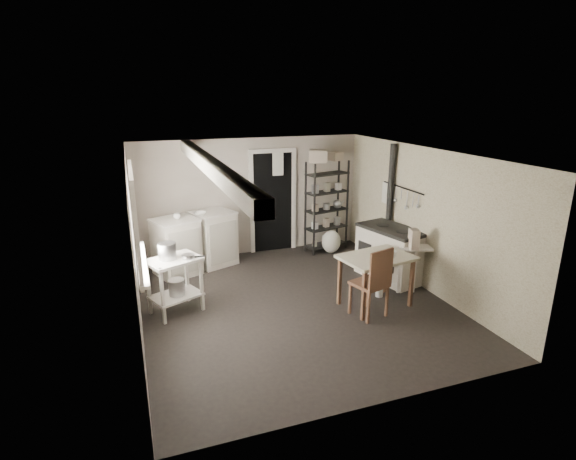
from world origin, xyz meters
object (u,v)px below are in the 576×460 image
object	(u,v)px
prep_table	(175,287)
chair	(369,284)
shelf_rack	(327,205)
work_table	(375,282)
stockpot	(167,252)
base_cabinets	(196,245)
flour_sack	(331,241)
stove	(390,254)

from	to	relation	value
prep_table	chair	bearing A→B (deg)	-21.53
shelf_rack	chair	distance (m)	2.93
chair	work_table	bearing A→B (deg)	28.68
stockpot	chair	size ratio (longest dim) A/B	0.26
shelf_rack	base_cabinets	bearing A→B (deg)	169.76
chair	flour_sack	xyz separation A→B (m)	(0.62, 2.62, -0.24)
base_cabinets	stove	bearing A→B (deg)	-48.31
chair	flour_sack	world-z (taller)	chair
shelf_rack	flour_sack	distance (m)	0.74
stove	chair	xyz separation A→B (m)	(-1.04, -1.10, 0.05)
shelf_rack	prep_table	bearing A→B (deg)	-164.33
stockpot	flour_sack	size ratio (longest dim) A/B	0.59
flour_sack	base_cabinets	bearing A→B (deg)	178.87
stockpot	chair	distance (m)	2.93
base_cabinets	chair	world-z (taller)	chair
prep_table	flour_sack	xyz separation A→B (m)	(3.24, 1.59, -0.16)
base_cabinets	chair	size ratio (longest dim) A/B	1.46
stockpot	work_table	size ratio (longest dim) A/B	0.26
shelf_rack	stove	size ratio (longest dim) A/B	1.58
work_table	chair	world-z (taller)	chair
base_cabinets	stove	size ratio (longest dim) A/B	1.33
base_cabinets	prep_table	bearing A→B (deg)	-129.67
stockpot	work_table	bearing A→B (deg)	-15.37
stove	chair	bearing A→B (deg)	-147.09
stove	chair	world-z (taller)	chair
work_table	flour_sack	world-z (taller)	work_table
shelf_rack	stove	xyz separation A→B (m)	(0.45, -1.73, -0.51)
work_table	chair	bearing A→B (deg)	-135.29
prep_table	stockpot	xyz separation A→B (m)	(-0.07, 0.02, 0.54)
prep_table	work_table	distance (m)	2.98
stockpot	stove	world-z (taller)	stockpot
stockpot	flour_sack	distance (m)	3.73
stockpot	flour_sack	xyz separation A→B (m)	(3.32, 1.57, -0.70)
base_cabinets	chair	distance (m)	3.39
prep_table	flour_sack	bearing A→B (deg)	26.10
work_table	chair	size ratio (longest dim) A/B	0.99
shelf_rack	work_table	distance (m)	2.67
stockpot	prep_table	bearing A→B (deg)	-17.63
prep_table	chair	size ratio (longest dim) A/B	0.79
flour_sack	chair	bearing A→B (deg)	-103.37
stockpot	chair	bearing A→B (deg)	-21.42
chair	prep_table	bearing A→B (deg)	142.44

